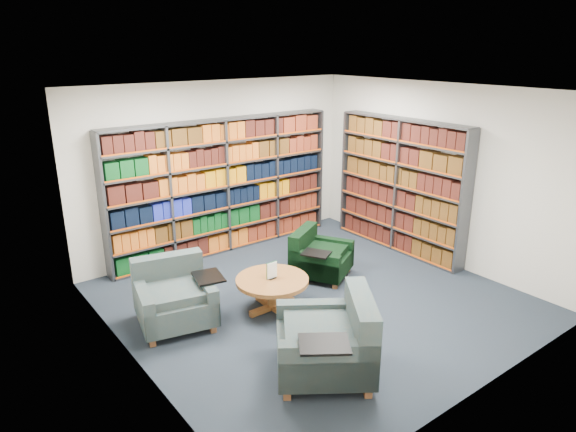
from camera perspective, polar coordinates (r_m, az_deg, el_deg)
room_shell at (r=6.62m, az=3.15°, el=1.56°), size 5.02×5.02×2.82m
bookshelf_back at (r=8.55m, az=-7.09°, el=3.26°), size 4.00×0.28×2.20m
bookshelf_right at (r=8.72m, az=12.37°, el=3.26°), size 0.28×2.50×2.20m
chair_teal_left at (r=6.63m, az=-12.59°, el=-8.87°), size 1.14×1.06×0.81m
chair_green_right at (r=7.74m, az=3.23°, el=-4.65°), size 1.06×1.06×0.71m
chair_teal_front at (r=5.54m, az=5.05°, el=-13.93°), size 1.36×1.36×0.89m
coffee_table at (r=6.73m, az=-1.77°, el=-7.66°), size 0.95×0.95×0.67m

